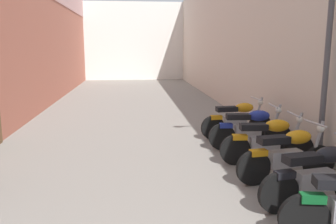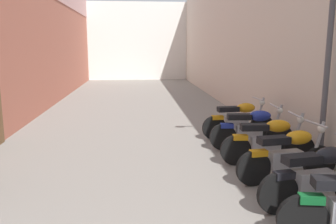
{
  "view_description": "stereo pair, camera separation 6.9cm",
  "coord_description": "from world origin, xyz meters",
  "px_view_note": "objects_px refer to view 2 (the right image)",
  "views": [
    {
      "loc": [
        -0.16,
        -0.14,
        2.28
      ],
      "look_at": [
        0.43,
        5.64,
        1.18
      ],
      "focal_mm": 37.12,
      "sensor_mm": 36.0,
      "label": 1
    },
    {
      "loc": [
        -0.09,
        -0.14,
        2.28
      ],
      "look_at": [
        0.43,
        5.64,
        1.18
      ],
      "focal_mm": 37.12,
      "sensor_mm": 36.0,
      "label": 2
    }
  ],
  "objects_px": {
    "street_lamp": "(326,23)",
    "motorcycle_fifth": "(288,154)",
    "motorcycle_fourth": "(318,175)",
    "motorcycle_seventh": "(252,128)",
    "motorcycle_sixth": "(269,140)",
    "motorcycle_eighth": "(239,119)"
  },
  "relations": [
    {
      "from": "motorcycle_fifth",
      "to": "street_lamp",
      "type": "distance_m",
      "value": 2.32
    },
    {
      "from": "motorcycle_sixth",
      "to": "motorcycle_eighth",
      "type": "bearing_deg",
      "value": 90.0
    },
    {
      "from": "motorcycle_fifth",
      "to": "street_lamp",
      "type": "height_order",
      "value": "street_lamp"
    },
    {
      "from": "motorcycle_fifth",
      "to": "motorcycle_sixth",
      "type": "xyz_separation_m",
      "value": [
        0.0,
        0.9,
        0.0
      ]
    },
    {
      "from": "motorcycle_fourth",
      "to": "motorcycle_seventh",
      "type": "xyz_separation_m",
      "value": [
        0.0,
        2.87,
        0.0
      ]
    },
    {
      "from": "motorcycle_eighth",
      "to": "motorcycle_sixth",
      "type": "bearing_deg",
      "value": -90.0
    },
    {
      "from": "street_lamp",
      "to": "motorcycle_fifth",
      "type": "bearing_deg",
      "value": -149.35
    },
    {
      "from": "motorcycle_fourth",
      "to": "street_lamp",
      "type": "height_order",
      "value": "street_lamp"
    },
    {
      "from": "motorcycle_fifth",
      "to": "motorcycle_eighth",
      "type": "distance_m",
      "value": 2.89
    },
    {
      "from": "motorcycle_fourth",
      "to": "motorcycle_eighth",
      "type": "relative_size",
      "value": 0.99
    },
    {
      "from": "motorcycle_fifth",
      "to": "street_lamp",
      "type": "bearing_deg",
      "value": 30.65
    },
    {
      "from": "motorcycle_seventh",
      "to": "street_lamp",
      "type": "bearing_deg",
      "value": -64.7
    },
    {
      "from": "motorcycle_fifth",
      "to": "motorcycle_seventh",
      "type": "distance_m",
      "value": 1.89
    },
    {
      "from": "motorcycle_fifth",
      "to": "motorcycle_seventh",
      "type": "height_order",
      "value": "same"
    },
    {
      "from": "motorcycle_sixth",
      "to": "street_lamp",
      "type": "xyz_separation_m",
      "value": [
        0.7,
        -0.48,
        2.18
      ]
    },
    {
      "from": "motorcycle_fourth",
      "to": "street_lamp",
      "type": "distance_m",
      "value": 2.68
    },
    {
      "from": "motorcycle_fourth",
      "to": "street_lamp",
      "type": "bearing_deg",
      "value": 63.39
    },
    {
      "from": "motorcycle_fourth",
      "to": "motorcycle_eighth",
      "type": "xyz_separation_m",
      "value": [
        0.0,
        3.87,
        0.0
      ]
    },
    {
      "from": "motorcycle_fourth",
      "to": "motorcycle_seventh",
      "type": "distance_m",
      "value": 2.87
    },
    {
      "from": "motorcycle_fourth",
      "to": "motorcycle_seventh",
      "type": "height_order",
      "value": "same"
    },
    {
      "from": "motorcycle_fifth",
      "to": "motorcycle_seventh",
      "type": "bearing_deg",
      "value": 90.0
    },
    {
      "from": "motorcycle_fourth",
      "to": "motorcycle_eighth",
      "type": "height_order",
      "value": "same"
    }
  ]
}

